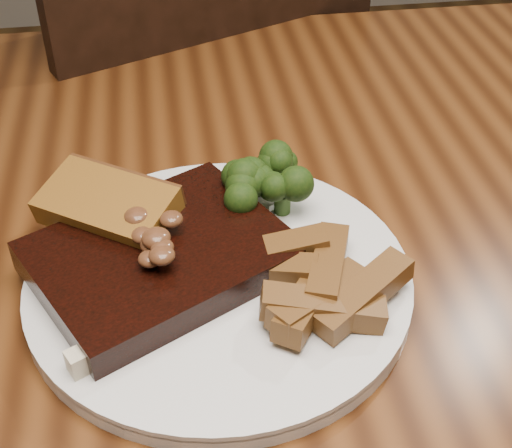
{
  "coord_description": "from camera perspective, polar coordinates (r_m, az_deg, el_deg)",
  "views": [
    {
      "loc": [
        -0.06,
        -0.44,
        1.13
      ],
      "look_at": [
        0.01,
        -0.01,
        0.78
      ],
      "focal_mm": 50.0,
      "sensor_mm": 36.0,
      "label": 1
    }
  ],
  "objects": [
    {
      "name": "plate",
      "position": [
        0.55,
        -2.95,
        -4.62
      ],
      "size": [
        0.35,
        0.35,
        0.01
      ],
      "primitive_type": "cylinder",
      "rotation": [
        0.0,
        0.0,
        -0.22
      ],
      "color": "silver",
      "rests_on": "dining_table"
    },
    {
      "name": "steak_bone",
      "position": [
        0.5,
        -7.26,
        -7.82
      ],
      "size": [
        0.13,
        0.08,
        0.02
      ],
      "primitive_type": "cube",
      "rotation": [
        0.0,
        0.0,
        0.49
      ],
      "color": "beige",
      "rests_on": "plate"
    },
    {
      "name": "potato_wedges",
      "position": [
        0.54,
        4.08,
        -3.15
      ],
      "size": [
        0.11,
        0.11,
        0.02
      ],
      "primitive_type": null,
      "color": "brown",
      "rests_on": "plate"
    },
    {
      "name": "broccoli_cluster",
      "position": [
        0.6,
        -0.5,
        3.25
      ],
      "size": [
        0.08,
        0.08,
        0.04
      ],
      "primitive_type": null,
      "color": "#20310B",
      "rests_on": "plate"
    },
    {
      "name": "garlic_bread",
      "position": [
        0.58,
        -11.56,
        -0.09
      ],
      "size": [
        0.12,
        0.11,
        0.02
      ],
      "primitive_type": "cube",
      "rotation": [
        0.0,
        0.0,
        -0.6
      ],
      "color": "brown",
      "rests_on": "plate"
    },
    {
      "name": "chair_far",
      "position": [
        1.15,
        -5.42,
        7.19
      ],
      "size": [
        0.6,
        0.6,
        0.96
      ],
      "rotation": [
        0.0,
        0.0,
        3.55
      ],
      "color": "black",
      "rests_on": "ground"
    },
    {
      "name": "dining_table",
      "position": [
        0.65,
        -0.69,
        -7.67
      ],
      "size": [
        1.6,
        0.9,
        0.75
      ],
      "color": "#4E280F",
      "rests_on": "ground"
    },
    {
      "name": "steak",
      "position": [
        0.54,
        -7.62,
        -2.7
      ],
      "size": [
        0.22,
        0.21,
        0.03
      ],
      "primitive_type": "cube",
      "rotation": [
        0.0,
        0.0,
        0.49
      ],
      "color": "black",
      "rests_on": "plate"
    },
    {
      "name": "mushroom_pile",
      "position": [
        0.52,
        -8.26,
        -0.58
      ],
      "size": [
        0.06,
        0.06,
        0.03
      ],
      "primitive_type": null,
      "color": "#572F1B",
      "rests_on": "steak"
    }
  ]
}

